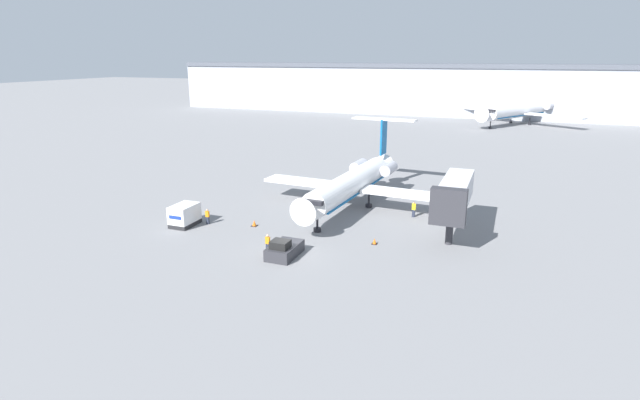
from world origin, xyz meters
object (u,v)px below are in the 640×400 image
airplane_parked_far_left (519,109)px  airplane_main (353,182)px  luggage_cart (185,215)px  pushback_tug (284,249)px  jet_bridge (454,194)px  traffic_cone_right (375,241)px  worker_near_tug (268,243)px  worker_on_apron (208,216)px  traffic_cone_left (254,223)px  worker_by_wing (414,209)px

airplane_parked_far_left → airplane_main: bearing=-101.5°
airplane_main → luggage_cart: 19.76m
airplane_main → pushback_tug: bearing=-93.4°
airplane_parked_far_left → jet_bridge: bearing=-93.3°
airplane_main → traffic_cone_right: size_ratio=42.84×
traffic_cone_right → worker_near_tug: bearing=-147.1°
luggage_cart → jet_bridge: size_ratio=0.29×
worker_on_apron → airplane_parked_far_left: size_ratio=0.05×
worker_on_apron → jet_bridge: bearing=12.4°
traffic_cone_left → worker_near_tug: bearing=-52.0°
traffic_cone_left → jet_bridge: 20.94m
traffic_cone_left → jet_bridge: (20.08, 4.30, 4.14)m
pushback_tug → worker_near_tug: 1.88m
airplane_main → airplane_parked_far_left: airplane_parked_far_left is taller
worker_by_wing → worker_on_apron: 22.84m
luggage_cart → traffic_cone_left: 7.50m
worker_by_wing → traffic_cone_left: worker_by_wing is taller
airplane_main → traffic_cone_left: bearing=-125.5°
airplane_main → worker_near_tug: airplane_main is taller
luggage_cart → airplane_parked_far_left: size_ratio=0.10×
luggage_cart → worker_near_tug: luggage_cart is taller
worker_near_tug → traffic_cone_right: size_ratio=2.94×
traffic_cone_right → airplane_main: bearing=117.6°
jet_bridge → airplane_parked_far_left: bearing=86.7°
pushback_tug → airplane_parked_far_left: size_ratio=0.12×
luggage_cart → jet_bridge: jet_bridge is taller
airplane_main → worker_by_wing: bearing=-9.9°
airplane_main → luggage_cart: bearing=-138.0°
worker_near_tug → jet_bridge: bearing=34.0°
worker_on_apron → worker_near_tug: bearing=-26.3°
airplane_main → airplane_parked_far_left: size_ratio=0.79×
pushback_tug → jet_bridge: size_ratio=0.36×
worker_on_apron → traffic_cone_left: 5.19m
worker_by_wing → worker_on_apron: bearing=-152.5°
traffic_cone_right → jet_bridge: size_ratio=0.05×
traffic_cone_left → traffic_cone_right: traffic_cone_left is taller
luggage_cart → jet_bridge: (27.09, 6.81, 3.30)m
pushback_tug → traffic_cone_left: size_ratio=6.20×
luggage_cart → worker_by_wing: size_ratio=1.78×
worker_near_tug → traffic_cone_right: bearing=32.9°
traffic_cone_right → traffic_cone_left: bearing=178.1°
worker_on_apron → traffic_cone_left: size_ratio=2.62×
luggage_cart → worker_near_tug: size_ratio=1.85×
worker_near_tug → jet_bridge: 18.84m
worker_by_wing → airplane_parked_far_left: (10.23, 88.87, 2.93)m
worker_near_tug → worker_by_wing: size_ratio=0.96×
worker_on_apron → jet_bridge: size_ratio=0.15×
worker_by_wing → airplane_parked_far_left: size_ratio=0.06×
airplane_main → worker_on_apron: size_ratio=14.96×
worker_on_apron → traffic_cone_left: (5.01, 1.23, -0.58)m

